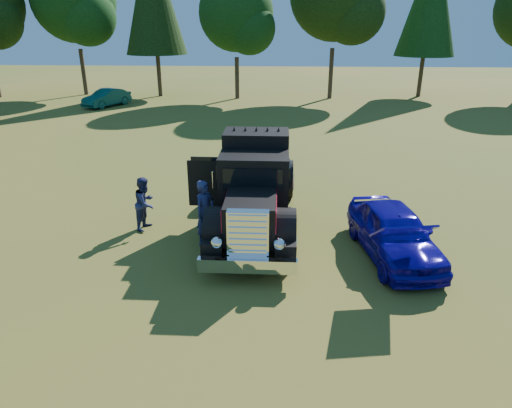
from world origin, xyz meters
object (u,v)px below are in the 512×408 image
object	(u,v)px
hotrod_coupe	(394,232)
distant_teal_car	(107,98)
spectator_far	(145,203)
diamond_t_truck	(255,192)
spectator_near	(205,213)

from	to	relation	value
hotrod_coupe	distant_teal_car	world-z (taller)	hotrod_coupe
spectator_far	hotrod_coupe	bearing A→B (deg)	-88.77
spectator_far	distant_teal_car	size ratio (longest dim) A/B	0.43
diamond_t_truck	spectator_near	bearing A→B (deg)	-142.32
hotrod_coupe	spectator_far	size ratio (longest dim) A/B	2.61
diamond_t_truck	distant_teal_car	distance (m)	25.66
hotrod_coupe	spectator_near	size ratio (longest dim) A/B	2.26
hotrod_coupe	diamond_t_truck	bearing A→B (deg)	158.51
diamond_t_truck	distant_teal_car	size ratio (longest dim) A/B	1.78
hotrod_coupe	spectator_far	distance (m)	7.62
hotrod_coupe	distant_teal_car	size ratio (longest dim) A/B	1.11
diamond_t_truck	spectator_far	distance (m)	3.50
diamond_t_truck	spectator_near	world-z (taller)	diamond_t_truck
diamond_t_truck	spectator_far	bearing A→B (deg)	-178.51
hotrod_coupe	distant_teal_car	bearing A→B (deg)	125.35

